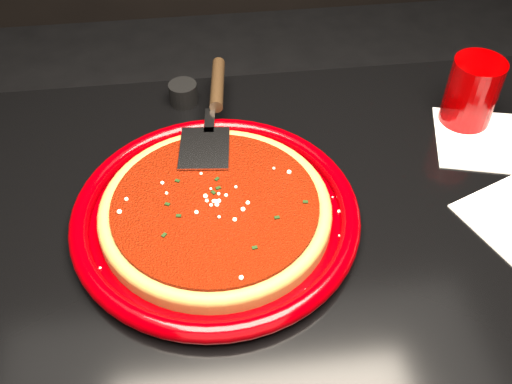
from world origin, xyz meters
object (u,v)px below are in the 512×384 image
table (285,371)px  pizza_server (213,111)px  plate (216,214)px  cup (472,92)px  ramekin (183,93)px

table → pizza_server: 0.49m
table → pizza_server: size_ratio=3.84×
plate → cup: (0.43, 0.17, 0.04)m
pizza_server → ramekin: pizza_server is taller
pizza_server → cup: (0.42, -0.01, 0.01)m
table → cup: cup is taller
pizza_server → ramekin: 0.11m
cup → ramekin: bearing=166.9°
pizza_server → ramekin: size_ratio=6.44×
table → pizza_server: bearing=111.2°
plate → cup: cup is taller
pizza_server → cup: bearing=4.6°
pizza_server → ramekin: bearing=122.0°
cup → ramekin: (-0.46, 0.11, -0.04)m
plate → ramekin: ramekin is taller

